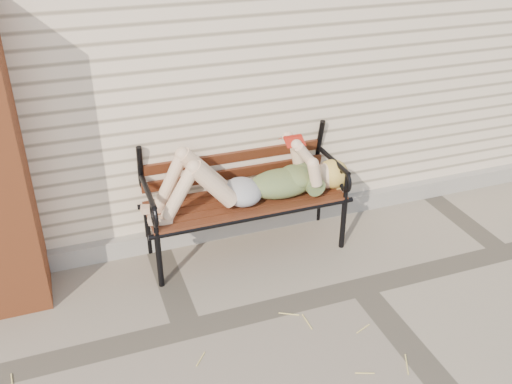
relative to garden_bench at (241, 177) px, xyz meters
name	(u,v)px	position (x,y,z in m)	size (l,w,h in m)	color
ground	(361,287)	(0.60, -0.82, -0.59)	(80.00, 80.00, 0.00)	gray
foundation_strip	(305,212)	(0.60, 0.15, -0.51)	(8.00, 0.10, 0.15)	gray
garden_bench	(241,177)	(0.00, 0.00, 0.00)	(1.61, 0.64, 1.04)	black
reading_woman	(249,180)	(0.01, -0.13, 0.04)	(1.52, 0.35, 0.48)	#0A424C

